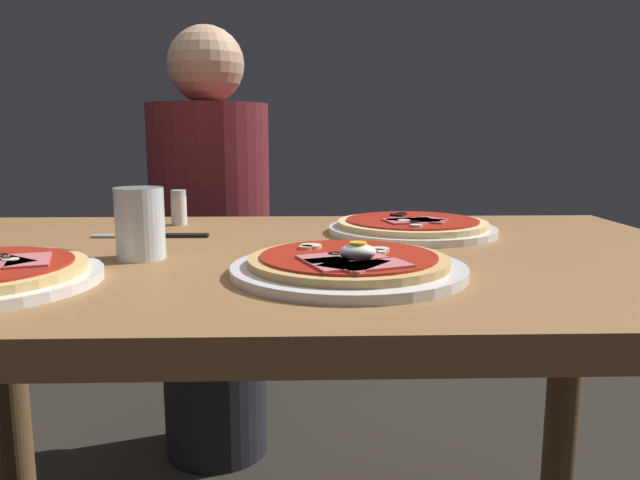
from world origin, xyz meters
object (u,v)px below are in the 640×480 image
Objects in this scene: pizza_across_left at (412,227)px; salt_shaker at (179,208)px; dining_table at (286,323)px; pizza_foreground at (349,265)px; water_glass_near at (140,228)px; knife at (159,235)px; diner_person at (212,260)px.

pizza_across_left is 4.37× the size of salt_shaker.
salt_shaker reaches higher than dining_table.
salt_shaker reaches higher than pizza_foreground.
pizza_across_left is at bearing 26.54° from water_glass_near.
pizza_across_left is (0.14, 0.32, -0.00)m from pizza_foreground.
water_glass_near is 0.19m from knife.
knife is 2.92× the size of salt_shaker.
water_glass_near reaches higher than pizza_across_left.
knife is 0.65m from diner_person.
pizza_foreground is at bearing -62.42° from dining_table.
pizza_foreground is at bearing 108.37° from diner_person.
pizza_foreground is 4.37× the size of salt_shaker.
pizza_foreground is 1.00× the size of pizza_across_left.
water_glass_near is at bearing -166.04° from dining_table.
pizza_across_left is 2.94× the size of water_glass_near.
water_glass_near is (-0.42, -0.21, 0.03)m from pizza_across_left.
pizza_across_left reaches higher than dining_table.
pizza_foreground is 0.30m from water_glass_near.
dining_table is at bearing -31.38° from knife.
diner_person reaches higher than salt_shaker.
diner_person is at bearing 90.57° from knife.
pizza_across_left is at bearing -15.31° from salt_shaker.
pizza_foreground is 0.35m from pizza_across_left.
water_glass_near reaches higher than dining_table.
pizza_across_left is 0.25× the size of diner_person.
diner_person is (-0.31, 0.92, -0.18)m from pizza_foreground.
dining_table is 0.26m from water_glass_near.
salt_shaker is (-0.29, 0.43, 0.02)m from pizza_foreground.
water_glass_near is 0.08× the size of diner_person.
water_glass_near is at bearing 158.91° from pizza_foreground.
salt_shaker is 0.53m from diner_person.
water_glass_near is at bearing -153.46° from pizza_across_left.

